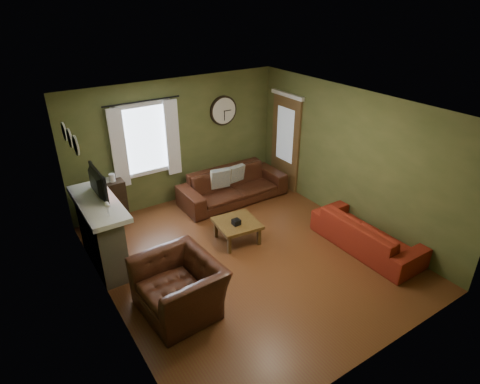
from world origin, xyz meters
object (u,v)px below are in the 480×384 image
bookshelf (106,205)px  coffee_table (237,231)px  sofa_brown (233,186)px  armchair (179,287)px  sofa_red (367,234)px

bookshelf → coffee_table: bearing=-45.6°
bookshelf → sofa_brown: bookshelf is taller
bookshelf → armchair: bearing=-86.7°
armchair → bookshelf: bearing=179.4°
bookshelf → armchair: (0.16, -2.85, -0.06)m
sofa_brown → coffee_table: (-0.79, -1.38, -0.14)m
bookshelf → coffee_table: size_ratio=1.22×
bookshelf → sofa_brown: 2.62m
sofa_brown → armchair: 3.40m
bookshelf → sofa_red: size_ratio=0.44×
sofa_brown → armchair: (-2.42, -2.39, 0.05)m
coffee_table → sofa_brown: bearing=60.1°
coffee_table → armchair: bearing=-148.0°
sofa_brown → coffee_table: sofa_brown is taller
sofa_red → armchair: (-3.40, 0.43, 0.09)m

